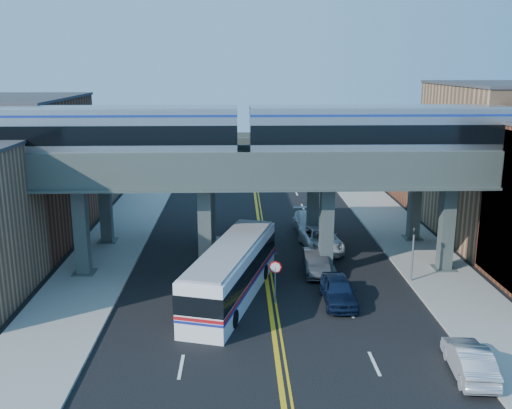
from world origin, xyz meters
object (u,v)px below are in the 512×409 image
car_lane_a (338,290)px  car_lane_d (309,223)px  car_lane_b (316,262)px  transit_bus (232,272)px  car_lane_c (321,239)px  stop_sign (275,275)px  transit_train (378,132)px  car_parked_curb (469,360)px  traffic_signal (413,248)px

car_lane_a → car_lane_d: size_ratio=0.80×
car_lane_b → transit_bus: bearing=-141.3°
transit_bus → car_lane_c: (6.62, 8.90, -0.80)m
stop_sign → transit_train: bearing=36.3°
car_lane_a → transit_train: bearing=58.9°
transit_bus → car_parked_curb: 14.06m
transit_train → stop_sign: 11.39m
stop_sign → transit_bus: bearing=158.5°
stop_sign → traffic_signal: (8.90, 3.00, 0.54)m
car_lane_a → car_parked_curb: bearing=-60.2°
car_parked_curb → car_lane_a: bearing=-55.2°
traffic_signal → car_lane_b: 6.37m
stop_sign → car_lane_c: (4.10, 9.89, -0.97)m
traffic_signal → car_lane_a: size_ratio=0.90×
stop_sign → car_lane_d: 14.68m
stop_sign → traffic_signal: bearing=18.6°
transit_train → stop_sign: transit_train is taller
transit_bus → car_lane_d: size_ratio=2.14×
car_lane_a → car_lane_d: bearing=90.7°
transit_train → transit_bus: (-9.32, -4.01, -7.81)m
transit_bus → car_lane_d: transit_bus is taller
transit_train → car_lane_c: transit_train is taller
traffic_signal → transit_train: bearing=136.3°
car_lane_a → car_lane_b: car_lane_a is taller
stop_sign → car_lane_a: bearing=0.6°
stop_sign → transit_bus: size_ratio=0.21×
stop_sign → car_lane_c: stop_sign is taller
car_lane_a → car_parked_curb: size_ratio=1.04×
transit_train → car_lane_d: (-3.05, 9.16, -8.57)m
transit_bus → car_lane_c: bearing=-21.0°
transit_train → traffic_signal: (2.09, -2.00, -7.10)m
traffic_signal → transit_bus: bearing=-170.0°
stop_sign → car_lane_b: 5.99m
car_lane_a → car_parked_curb: (4.49, -8.11, -0.06)m
stop_sign → car_lane_a: stop_sign is taller
stop_sign → car_lane_d: (3.75, 14.16, -0.93)m
stop_sign → car_lane_d: size_ratio=0.46×
traffic_signal → car_lane_a: (-5.19, -2.96, -1.52)m
car_lane_c → car_lane_d: size_ratio=0.99×
transit_bus → car_lane_b: (5.59, 4.05, -0.85)m
stop_sign → car_lane_b: (3.07, 5.04, -1.02)m
transit_train → car_parked_curb: (1.39, -13.07, -8.68)m
transit_bus → car_lane_a: transit_bus is taller
transit_bus → car_parked_curb: transit_bus is taller
car_lane_b → car_lane_d: size_ratio=0.78×
transit_train → stop_sign: size_ratio=19.18×
stop_sign → car_lane_c: 10.75m
car_lane_a → car_lane_c: car_lane_c is taller
transit_train → car_lane_b: 9.43m
traffic_signal → car_lane_c: size_ratio=0.72×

